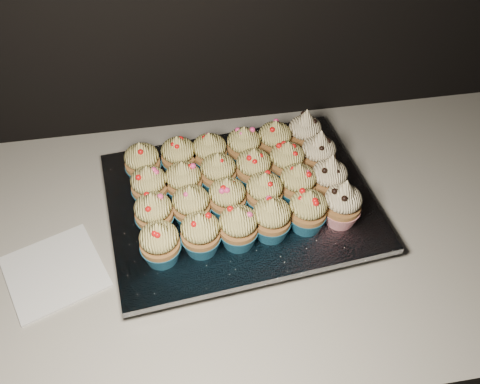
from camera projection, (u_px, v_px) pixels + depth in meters
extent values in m
cube|color=black|center=(298.00, 346.00, 1.28)|extent=(2.40, 0.60, 0.86)
cube|color=beige|center=(318.00, 225.00, 0.96)|extent=(2.44, 0.64, 0.04)
cube|color=white|center=(55.00, 272.00, 0.86)|extent=(0.19, 0.19, 0.00)
cube|color=black|center=(240.00, 207.00, 0.94)|extent=(0.44, 0.35, 0.02)
cube|color=silver|center=(240.00, 201.00, 0.93)|extent=(0.48, 0.39, 0.01)
cone|color=#1C6286|center=(162.00, 252.00, 0.83)|extent=(0.06, 0.06, 0.03)
ellipsoid|color=#DECC70|center=(159.00, 237.00, 0.80)|extent=(0.06, 0.06, 0.04)
cone|color=#DECC70|center=(157.00, 227.00, 0.78)|extent=(0.03, 0.03, 0.02)
cone|color=#1C6286|center=(201.00, 243.00, 0.84)|extent=(0.06, 0.06, 0.03)
ellipsoid|color=#DECC70|center=(200.00, 227.00, 0.81)|extent=(0.06, 0.06, 0.04)
cone|color=#DECC70|center=(199.00, 217.00, 0.80)|extent=(0.03, 0.03, 0.02)
cone|color=#1C6286|center=(238.00, 236.00, 0.85)|extent=(0.06, 0.06, 0.03)
ellipsoid|color=#DECC70|center=(238.00, 221.00, 0.82)|extent=(0.06, 0.06, 0.04)
cone|color=#DECC70|center=(238.00, 211.00, 0.81)|extent=(0.03, 0.03, 0.02)
cone|color=#1C6286|center=(271.00, 228.00, 0.86)|extent=(0.06, 0.06, 0.03)
ellipsoid|color=#DECC70|center=(272.00, 212.00, 0.83)|extent=(0.06, 0.06, 0.04)
cone|color=#DECC70|center=(273.00, 202.00, 0.82)|extent=(0.03, 0.03, 0.02)
cone|color=#1C6286|center=(306.00, 220.00, 0.87)|extent=(0.06, 0.06, 0.03)
ellipsoid|color=#DECC70|center=(308.00, 204.00, 0.85)|extent=(0.06, 0.06, 0.04)
cone|color=#DECC70|center=(310.00, 195.00, 0.83)|extent=(0.03, 0.03, 0.02)
cone|color=red|center=(340.00, 214.00, 0.88)|extent=(0.06, 0.06, 0.03)
ellipsoid|color=#FFE7B3|center=(344.00, 199.00, 0.85)|extent=(0.06, 0.06, 0.04)
cone|color=#FFE7B3|center=(346.00, 186.00, 0.83)|extent=(0.03, 0.03, 0.03)
cone|color=#1C6286|center=(156.00, 223.00, 0.87)|extent=(0.06, 0.06, 0.03)
ellipsoid|color=#DECC70|center=(153.00, 207.00, 0.84)|extent=(0.06, 0.06, 0.04)
cone|color=#DECC70|center=(151.00, 197.00, 0.83)|extent=(0.03, 0.03, 0.02)
cone|color=#1C6286|center=(192.00, 215.00, 0.88)|extent=(0.06, 0.06, 0.03)
ellipsoid|color=#DECC70|center=(191.00, 200.00, 0.85)|extent=(0.06, 0.06, 0.04)
cone|color=#DECC70|center=(190.00, 190.00, 0.84)|extent=(0.03, 0.03, 0.02)
cone|color=#1C6286|center=(228.00, 208.00, 0.89)|extent=(0.06, 0.06, 0.03)
ellipsoid|color=#DECC70|center=(227.00, 192.00, 0.86)|extent=(0.06, 0.06, 0.04)
cone|color=#DECC70|center=(227.00, 182.00, 0.85)|extent=(0.03, 0.03, 0.02)
cone|color=#1C6286|center=(264.00, 202.00, 0.90)|extent=(0.06, 0.06, 0.03)
ellipsoid|color=#DECC70|center=(265.00, 187.00, 0.87)|extent=(0.06, 0.06, 0.04)
cone|color=#DECC70|center=(265.00, 177.00, 0.86)|extent=(0.03, 0.03, 0.02)
cone|color=#1C6286|center=(297.00, 193.00, 0.91)|extent=(0.06, 0.06, 0.03)
ellipsoid|color=#DECC70|center=(298.00, 178.00, 0.89)|extent=(0.06, 0.06, 0.04)
cone|color=#DECC70|center=(299.00, 168.00, 0.87)|extent=(0.03, 0.03, 0.02)
cone|color=red|center=(327.00, 189.00, 0.92)|extent=(0.06, 0.06, 0.03)
ellipsoid|color=#FFE7B3|center=(330.00, 173.00, 0.89)|extent=(0.06, 0.06, 0.04)
cone|color=#FFE7B3|center=(332.00, 161.00, 0.87)|extent=(0.03, 0.03, 0.03)
cone|color=#1C6286|center=(151.00, 196.00, 0.91)|extent=(0.06, 0.06, 0.03)
ellipsoid|color=#DECC70|center=(148.00, 180.00, 0.88)|extent=(0.06, 0.06, 0.04)
cone|color=#DECC70|center=(147.00, 170.00, 0.87)|extent=(0.03, 0.03, 0.02)
cone|color=#1C6286|center=(185.00, 191.00, 0.92)|extent=(0.06, 0.06, 0.03)
ellipsoid|color=#DECC70|center=(183.00, 176.00, 0.89)|extent=(0.06, 0.06, 0.04)
cone|color=#DECC70|center=(182.00, 166.00, 0.87)|extent=(0.03, 0.03, 0.02)
cone|color=#1C6286|center=(219.00, 183.00, 0.93)|extent=(0.06, 0.06, 0.03)
ellipsoid|color=#DECC70|center=(218.00, 167.00, 0.91)|extent=(0.06, 0.06, 0.04)
cone|color=#DECC70|center=(218.00, 157.00, 0.89)|extent=(0.03, 0.03, 0.02)
cone|color=#1C6286|center=(253.00, 178.00, 0.94)|extent=(0.06, 0.06, 0.03)
ellipsoid|color=#DECC70|center=(254.00, 162.00, 0.91)|extent=(0.06, 0.06, 0.04)
cone|color=#DECC70|center=(254.00, 152.00, 0.90)|extent=(0.03, 0.03, 0.02)
cone|color=#1C6286|center=(286.00, 171.00, 0.95)|extent=(0.06, 0.06, 0.03)
ellipsoid|color=#DECC70|center=(287.00, 155.00, 0.92)|extent=(0.06, 0.06, 0.04)
cone|color=#DECC70|center=(288.00, 145.00, 0.91)|extent=(0.03, 0.03, 0.02)
cone|color=red|center=(317.00, 164.00, 0.96)|extent=(0.06, 0.06, 0.03)
ellipsoid|color=#FFE7B3|center=(319.00, 149.00, 0.94)|extent=(0.06, 0.06, 0.04)
cone|color=#FFE7B3|center=(321.00, 137.00, 0.92)|extent=(0.03, 0.03, 0.03)
cone|color=#1C6286|center=(144.00, 172.00, 0.95)|extent=(0.06, 0.06, 0.03)
ellipsoid|color=#DECC70|center=(141.00, 156.00, 0.92)|extent=(0.06, 0.06, 0.04)
cone|color=#DECC70|center=(140.00, 146.00, 0.91)|extent=(0.03, 0.03, 0.02)
cone|color=#1C6286|center=(180.00, 166.00, 0.96)|extent=(0.06, 0.06, 0.03)
ellipsoid|color=#DECC70|center=(178.00, 150.00, 0.93)|extent=(0.06, 0.06, 0.04)
cone|color=#DECC70|center=(177.00, 140.00, 0.92)|extent=(0.03, 0.03, 0.02)
cone|color=#1C6286|center=(210.00, 162.00, 0.97)|extent=(0.06, 0.06, 0.03)
ellipsoid|color=#DECC70|center=(209.00, 146.00, 0.94)|extent=(0.06, 0.06, 0.04)
cone|color=#DECC70|center=(209.00, 137.00, 0.92)|extent=(0.03, 0.03, 0.02)
cone|color=#1C6286|center=(244.00, 156.00, 0.98)|extent=(0.06, 0.06, 0.03)
ellipsoid|color=#DECC70|center=(244.00, 140.00, 0.95)|extent=(0.06, 0.06, 0.04)
cone|color=#DECC70|center=(244.00, 130.00, 0.94)|extent=(0.03, 0.03, 0.02)
cone|color=#1C6286|center=(274.00, 150.00, 0.99)|extent=(0.06, 0.06, 0.03)
ellipsoid|color=#DECC70|center=(275.00, 134.00, 0.96)|extent=(0.06, 0.06, 0.04)
cone|color=#DECC70|center=(276.00, 124.00, 0.95)|extent=(0.03, 0.03, 0.02)
cone|color=red|center=(303.00, 143.00, 1.00)|extent=(0.06, 0.06, 0.03)
ellipsoid|color=#FFE7B3|center=(305.00, 128.00, 0.98)|extent=(0.06, 0.06, 0.04)
cone|color=#FFE7B3|center=(307.00, 115.00, 0.96)|extent=(0.03, 0.03, 0.03)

